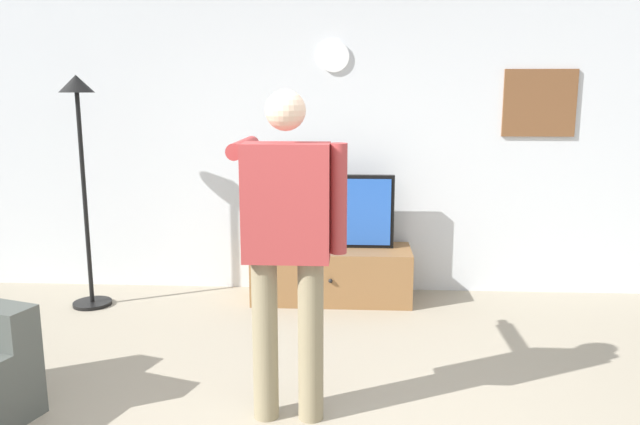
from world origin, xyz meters
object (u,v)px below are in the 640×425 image
television (332,211)px  person_standing_nearer_lamp (287,236)px  tv_stand (332,274)px  floor_lamp (81,144)px  wall_clock (334,56)px  framed_picture (539,103)px

television → person_standing_nearer_lamp: size_ratio=0.59×
tv_stand → floor_lamp: 2.36m
person_standing_nearer_lamp → tv_stand: bearing=85.2°
tv_stand → wall_clock: 1.89m
television → framed_picture: framed_picture is taller
framed_picture → person_standing_nearer_lamp: 3.08m
framed_picture → floor_lamp: framed_picture is taller
floor_lamp → person_standing_nearer_lamp: floor_lamp is taller
television → person_standing_nearer_lamp: 2.08m
wall_clock → person_standing_nearer_lamp: bearing=-94.2°
floor_lamp → person_standing_nearer_lamp: bearing=-42.8°
tv_stand → framed_picture: framed_picture is taller
television → floor_lamp: 2.15m
wall_clock → person_standing_nearer_lamp: 2.53m
television → wall_clock: size_ratio=3.97×
person_standing_nearer_lamp → framed_picture: bearing=49.9°
wall_clock → framed_picture: size_ratio=0.43×
framed_picture → wall_clock: bearing=-179.8°
person_standing_nearer_lamp → television: bearing=85.3°
tv_stand → wall_clock: (-0.00, 0.29, 1.86)m
framed_picture → floor_lamp: 3.87m
wall_clock → floor_lamp: bearing=-164.7°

